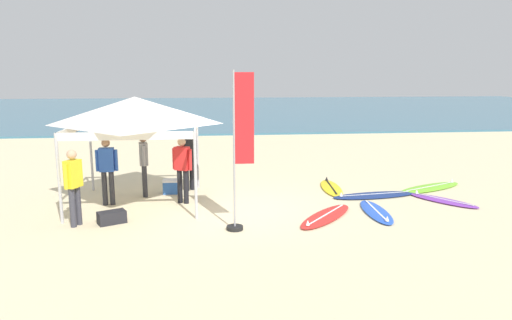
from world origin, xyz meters
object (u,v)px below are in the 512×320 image
object	(u,v)px
gear_bag_near_tent	(112,217)
canopy_tent	(135,111)
person_grey	(144,161)
surfboard_navy	(374,195)
person_black	(189,156)
surfboard_purple	(443,200)
cooler_box	(172,186)
surfboard_blue	(376,212)
person_red	(182,166)
surfboard_yellow	(331,188)
person_blue	(107,167)
banner_flag	(240,158)
person_yellow	(74,182)
surfboard_lime	(430,187)
surfboard_red	(326,216)

from	to	relation	value
gear_bag_near_tent	canopy_tent	bearing A→B (deg)	76.65
person_grey	gear_bag_near_tent	bearing A→B (deg)	-101.18
surfboard_navy	person_black	xyz separation A→B (m)	(-5.06, 1.25, 0.95)
surfboard_purple	person_black	distance (m)	7.00
canopy_tent	person_grey	world-z (taller)	canopy_tent
cooler_box	gear_bag_near_tent	bearing A→B (deg)	-114.45
surfboard_blue	person_red	bearing A→B (deg)	163.17
surfboard_yellow	cooler_box	xyz separation A→B (m)	(-4.58, 0.01, 0.16)
person_blue	person_grey	world-z (taller)	same
surfboard_blue	surfboard_purple	bearing A→B (deg)	20.73
person_black	banner_flag	size ratio (longest dim) A/B	0.50
surfboard_purple	surfboard_blue	world-z (taller)	same
person_yellow	gear_bag_near_tent	size ratio (longest dim) A/B	2.85
person_black	person_grey	size ratio (longest dim) A/B	1.00
person_grey	banner_flag	xyz separation A→B (m)	(2.38, -3.03, 0.59)
surfboard_yellow	person_red	xyz separation A→B (m)	(-4.22, -1.04, 0.95)
surfboard_yellow	person_red	size ratio (longest dim) A/B	1.19
person_red	cooler_box	bearing A→B (deg)	108.88
surfboard_lime	surfboard_navy	bearing A→B (deg)	-161.08
surfboard_purple	person_blue	bearing A→B (deg)	175.75
surfboard_blue	person_red	size ratio (longest dim) A/B	1.19
person_black	banner_flag	world-z (taller)	banner_flag
surfboard_purple	gear_bag_near_tent	xyz separation A→B (m)	(-8.30, -0.90, 0.10)
cooler_box	surfboard_purple	bearing A→B (deg)	-13.11
canopy_tent	person_red	distance (m)	1.81
surfboard_yellow	person_black	world-z (taller)	person_black
person_yellow	surfboard_red	bearing A→B (deg)	-0.27
person_red	person_black	bearing A→B (deg)	84.84
surfboard_purple	person_yellow	size ratio (longest dim) A/B	1.07
person_blue	person_red	distance (m)	1.89
person_red	gear_bag_near_tent	xyz separation A→B (m)	(-1.52, -1.51, -0.85)
surfboard_yellow	person_grey	distance (m)	5.38
surfboard_purple	person_grey	xyz separation A→B (m)	(-7.85, 1.41, 0.95)
person_yellow	gear_bag_near_tent	bearing A→B (deg)	6.39
surfboard_red	person_grey	distance (m)	5.14
surfboard_yellow	surfboard_navy	distance (m)	1.34
canopy_tent	surfboard_lime	xyz separation A→B (m)	(8.25, 0.64, -2.35)
surfboard_yellow	surfboard_navy	xyz separation A→B (m)	(0.95, -0.95, -0.00)
canopy_tent	surfboard_purple	bearing A→B (deg)	-5.29
person_red	banner_flag	size ratio (longest dim) A/B	0.50
banner_flag	surfboard_navy	bearing A→B (deg)	31.05
surfboard_blue	surfboard_red	distance (m)	1.31
surfboard_red	cooler_box	distance (m)	4.59
person_grey	person_red	xyz separation A→B (m)	(1.07, -0.79, 0.00)
surfboard_yellow	surfboard_navy	bearing A→B (deg)	-44.78
person_black	surfboard_red	bearing A→B (deg)	-42.31
surfboard_purple	surfboard_lime	size ratio (longest dim) A/B	0.75
surfboard_red	gear_bag_near_tent	world-z (taller)	gear_bag_near_tent
surfboard_lime	person_yellow	distance (m)	9.72
surfboard_yellow	surfboard_navy	size ratio (longest dim) A/B	0.82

